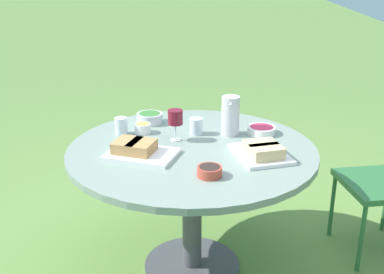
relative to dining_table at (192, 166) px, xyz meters
The scene contains 12 objects.
ground_plane 0.64m from the dining_table, ahead, with size 40.00×40.00×0.00m, color #668E42.
dining_table is the anchor object (origin of this frame).
water_pitcher 0.37m from the dining_table, 134.14° to the left, with size 0.11×0.10×0.23m.
wine_glass 0.28m from the dining_table, 137.94° to the right, with size 0.08×0.08×0.18m.
platter_bread_main 0.33m from the dining_table, 66.51° to the right, with size 0.33×0.40×0.08m.
platter_charcuterie 0.41m from the dining_table, 70.74° to the left, with size 0.38×0.33×0.08m.
bowl_fries 0.39m from the dining_table, 126.86° to the right, with size 0.09×0.09×0.06m.
bowl_salad 0.50m from the dining_table, 145.57° to the right, with size 0.16×0.16×0.06m.
bowl_olives 0.39m from the dining_table, 14.60° to the left, with size 0.12×0.12×0.05m.
bowl_dip_red 0.47m from the dining_table, 119.98° to the left, with size 0.16×0.16×0.04m.
cup_water_near 0.48m from the dining_table, 115.28° to the right, with size 0.07×0.07×0.10m.
cup_water_far 0.26m from the dining_table, behind, with size 0.08×0.08×0.09m.
Camera 1 is at (2.38, 0.07, 1.72)m, focal length 45.00 mm.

